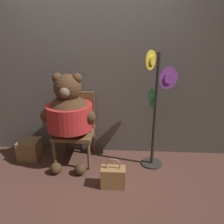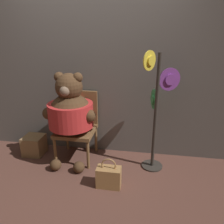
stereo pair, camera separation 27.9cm
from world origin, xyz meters
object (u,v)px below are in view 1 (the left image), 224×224
at_px(chair, 75,125).
at_px(teddy_bear, 69,114).
at_px(hat_display_rack, 156,107).
at_px(handbag_on_ground, 113,177).

distance_m(chair, teddy_bear, 0.29).
distance_m(hat_display_rack, handbag_on_ground, 1.01).
bearing_deg(teddy_bear, chair, 80.69).
height_order(chair, handbag_on_ground, chair).
height_order(chair, teddy_bear, teddy_bear).
relative_size(chair, teddy_bear, 0.75).
height_order(hat_display_rack, handbag_on_ground, hat_display_rack).
bearing_deg(chair, hat_display_rack, -6.55).
distance_m(chair, hat_display_rack, 1.13).
bearing_deg(teddy_bear, handbag_on_ground, -37.95).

